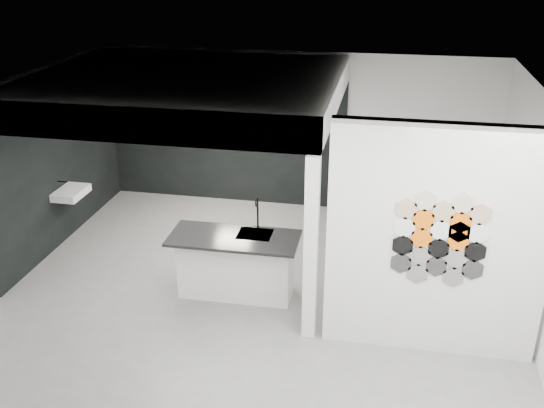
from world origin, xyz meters
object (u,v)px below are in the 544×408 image
Objects in this scene: stockpot at (160,125)px; utensil_cup at (186,129)px; wall_basin at (71,193)px; bottle_dark at (206,128)px; kettle at (290,133)px; glass_bowl at (303,135)px; kitchen_island at (236,263)px; glass_vase at (303,135)px; partition_panel at (436,244)px.

stockpot reaches higher than utensil_cup.
wall_basin is at bearing -109.78° from stockpot.
kettle is at bearing 0.00° from bottle_dark.
stockpot is 2.65m from glass_bowl.
glass_vase is at bearing 81.40° from kitchen_island.
kitchen_island is at bearing 163.48° from partition_panel.
stockpot reaches higher than kitchen_island.
glass_vase is (0.44, 3.12, 0.91)m from kitchen_island.
partition_panel is at bearing -39.30° from stockpot.
glass_bowl is (0.44, 3.12, 0.91)m from kitchen_island.
stockpot is at bearing 180.00° from utensil_cup.
glass_bowl is 1.76m from bottle_dark.
glass_vase is 0.80× the size of bottle_dark.
partition_panel reaches higher than bottle_dark.
kitchen_island is 17.72× the size of utensil_cup.
glass_vase reaches higher than wall_basin.
utensil_cup is at bearing 118.02° from kitchen_island.
partition_panel is 6.10m from stockpot.
bottle_dark is at bearing 134.76° from partition_panel.
stockpot reaches higher than wall_basin.
stockpot is at bearing 165.49° from kettle.
utensil_cup is at bearing 165.49° from kettle.
partition_panel is 28.59× the size of utensil_cup.
bottle_dark reaches higher than wall_basin.
bottle_dark is at bearing 180.00° from glass_bowl.
glass_vase is at bearing 0.00° from utensil_cup.
kettle is 1.11× the size of glass_bowl.
kettle is at bearing 120.82° from partition_panel.
glass_bowl reaches higher than utensil_cup.
glass_bowl is 1.61× the size of utensil_cup.
partition_panel is 15.97× the size of kettle.
utensil_cup is (-1.91, 0.00, -0.03)m from kettle.
glass_vase reaches higher than glass_bowl.
utensil_cup is at bearing 0.00° from stockpot.
glass_bowl is at bearing -14.51° from kettle.
bottle_dark reaches higher than kitchen_island.
partition_panel is 2.78m from kitchen_island.
kettle is 1.91m from utensil_cup.
bottle_dark is at bearing 51.68° from wall_basin.
glass_vase is (0.00, 0.00, 0.01)m from glass_bowl.
stockpot is at bearing 180.00° from glass_bowl.
wall_basin is 3.16m from kitchen_island.
kettle is 0.23m from glass_bowl.
partition_panel is 5.72m from utensil_cup.
glass_bowl is at bearing 0.00° from stockpot.
kettle is (2.42, 0.00, -0.01)m from stockpot.
kitchen_island is at bearing -54.71° from stockpot.
kitchen_island is 10.99× the size of glass_bowl.
kettle is 1.13× the size of bottle_dark.
wall_basin is at bearing -148.65° from glass_bowl.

